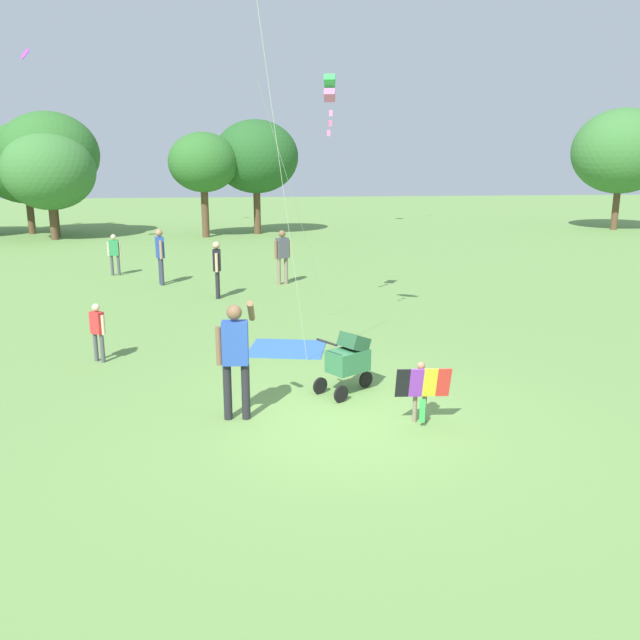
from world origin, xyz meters
name	(u,v)px	position (x,y,z in m)	size (l,w,h in m)	color
ground_plane	(348,423)	(0.00, 0.00, 0.00)	(120.00, 120.00, 0.00)	#668E47
treeline_distant	(171,158)	(-4.93, 25.36, 3.83)	(41.53, 6.92, 6.46)	brown
child_with_butterfly_kite	(421,386)	(1.06, -0.13, 0.58)	(0.80, 0.36, 0.93)	#7F705B
person_adult_flyer	(235,351)	(-1.62, 0.35, 1.06)	(0.59, 0.53, 1.83)	#232328
stroller	(349,358)	(0.22, 1.29, 0.61)	(1.07, 0.88, 1.03)	black
kite_orange_delta	(329,91)	(0.61, 6.89, 5.33)	(1.94, 3.81, 5.71)	green
person_red_shirt	(114,251)	(-5.74, 13.48, 0.81)	(0.44, 0.20, 1.38)	#4C4C51
person_sitting_far	(160,252)	(-4.01, 11.59, 1.01)	(0.31, 0.54, 1.72)	#33384C
person_couple_left	(97,328)	(-4.27, 3.55, 0.67)	(0.31, 0.27, 1.14)	#4C4C51
person_kid_running	(282,253)	(-0.27, 11.22, 0.99)	(0.49, 0.36, 1.68)	#7F705B
person_back_turned	(217,265)	(-2.21, 9.35, 0.93)	(0.21, 0.51, 1.58)	#232328
picnic_blanket	(287,349)	(-0.63, 4.00, 0.01)	(1.52, 1.37, 0.02)	#3366B2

